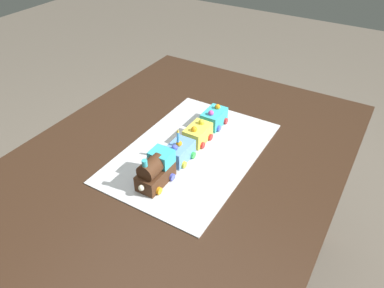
{
  "coord_description": "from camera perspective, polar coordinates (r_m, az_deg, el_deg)",
  "views": [
    {
      "loc": [
        -0.75,
        -0.52,
        1.49
      ],
      "look_at": [
        0.07,
        -0.02,
        0.77
      ],
      "focal_mm": 34.23,
      "sensor_mm": 36.0,
      "label": 1
    }
  ],
  "objects": [
    {
      "name": "dining_table",
      "position": [
        1.26,
        -2.64,
        -6.53
      ],
      "size": [
        1.4,
        1.0,
        0.74
      ],
      "color": "#382316",
      "rests_on": "ground"
    },
    {
      "name": "cake_board",
      "position": [
        1.22,
        0.0,
        -1.2
      ],
      "size": [
        0.6,
        0.4,
        0.0
      ],
      "primitive_type": "cube",
      "color": "silver",
      "rests_on": "dining_table"
    },
    {
      "name": "cake_locomotive",
      "position": [
        1.08,
        -5.71,
        -4.07
      ],
      "size": [
        0.14,
        0.08,
        0.12
      ],
      "color": "#472816",
      "rests_on": "cake_board"
    },
    {
      "name": "cake_car_flatbed_sky_blue",
      "position": [
        1.17,
        -2.01,
        -1.24
      ],
      "size": [
        0.1,
        0.08,
        0.07
      ],
      "color": "#669EEA",
      "rests_on": "cake_board"
    },
    {
      "name": "cake_car_gondola_lemon",
      "position": [
        1.25,
        0.9,
        1.62
      ],
      "size": [
        0.1,
        0.08,
        0.07
      ],
      "color": "#F4E04C",
      "rests_on": "cake_board"
    },
    {
      "name": "cake_car_caboose_turquoise",
      "position": [
        1.34,
        3.44,
        4.11
      ],
      "size": [
        0.1,
        0.08,
        0.07
      ],
      "color": "#38B7C6",
      "rests_on": "cake_board"
    },
    {
      "name": "birthday_candle",
      "position": [
        1.13,
        -2.19,
        1.31
      ],
      "size": [
        0.01,
        0.01,
        0.05
      ],
      "color": "#4CA5E5",
      "rests_on": "cake_car_flatbed_sky_blue"
    }
  ]
}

